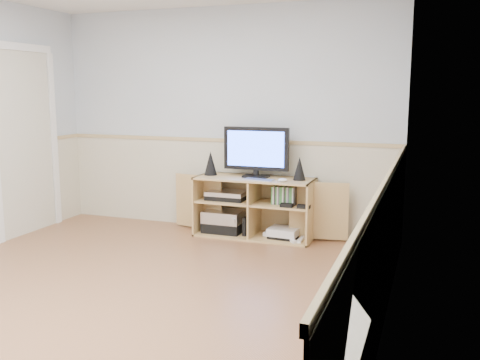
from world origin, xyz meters
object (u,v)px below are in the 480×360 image
Objects in this scene: monitor at (256,150)px; keyboard at (259,180)px; media_cabinet at (256,206)px; game_consoles at (283,233)px.

keyboard is at bearing -63.68° from monitor.
monitor is 0.36m from keyboard.
monitor is 2.23× the size of keyboard.
media_cabinet is 0.61m from monitor.
media_cabinet is 0.43m from game_consoles.
keyboard is at bearing -64.65° from media_cabinet.
monitor is 0.94m from game_consoles.
monitor is (0.00, -0.01, 0.61)m from media_cabinet.
media_cabinet is at bearing 90.00° from monitor.
media_cabinet is 2.77× the size of monitor.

